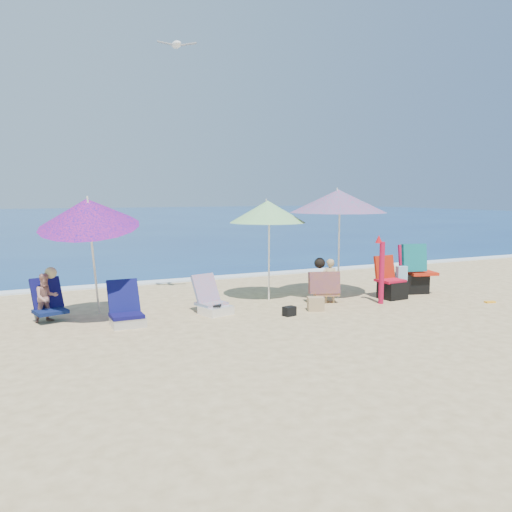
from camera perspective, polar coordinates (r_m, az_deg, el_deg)
name	(u,v)px	position (r m, az deg, el deg)	size (l,w,h in m)	color
ground	(293,319)	(9.94, 4.09, -6.84)	(120.00, 120.00, 0.00)	#D8BC84
sea	(60,219)	(53.65, -20.56, 3.75)	(120.00, 80.00, 0.12)	navy
foam	(201,279)	(14.50, -5.97, -2.47)	(120.00, 0.50, 0.04)	white
umbrella_turquoise	(338,201)	(11.83, 8.93, 5.91)	(2.25, 2.25, 2.47)	white
umbrella_striped	(268,212)	(11.46, 1.28, 4.83)	(1.95, 1.95, 2.23)	white
umbrella_blue	(88,213)	(9.84, -17.79, 4.49)	(2.38, 2.42, 2.44)	silver
furled_umbrella	(381,266)	(11.46, 13.43, -1.09)	(0.19, 0.22, 1.47)	#AB0C2F
chair_navy	(126,314)	(9.68, -13.89, -6.11)	(0.59, 0.71, 0.79)	#0E0C47
chair_rainbow	(212,303)	(10.36, -4.76, -5.15)	(0.71, 0.85, 0.75)	#E2584F
camp_chair_left	(391,286)	(12.16, 14.46, -3.16)	(0.60, 0.60, 0.95)	red
camp_chair_right	(413,275)	(12.96, 16.66, -1.98)	(1.14, 0.87, 1.19)	red
person_center	(326,281)	(11.37, 7.66, -2.74)	(0.78, 0.63, 0.97)	tan
person_left	(47,297)	(10.40, -21.77, -4.15)	(0.65, 0.81, 0.99)	#A97365
bag_black_a	(214,310)	(10.25, -4.59, -5.83)	(0.35, 0.32, 0.20)	black
bag_tan	(316,304)	(10.65, 6.50, -5.19)	(0.38, 0.33, 0.27)	tan
bag_black_b	(289,311)	(10.16, 3.64, -6.00)	(0.27, 0.21, 0.18)	black
orange_item	(490,302)	(12.43, 24.08, -4.58)	(0.25, 0.15, 0.03)	#FFA21A
seagull	(176,45)	(11.34, -8.64, 21.76)	(0.77, 0.39, 0.14)	white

